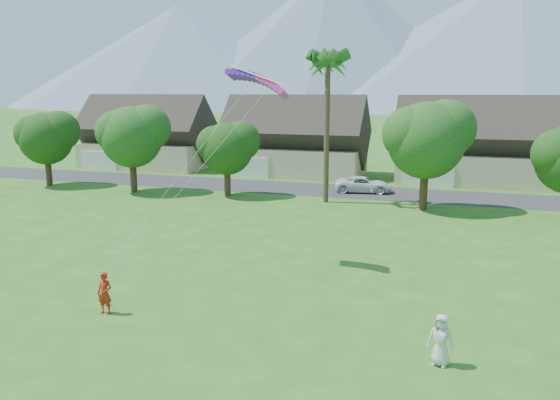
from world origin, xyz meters
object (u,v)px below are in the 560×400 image
at_px(kite_flyer, 105,293).
at_px(watcher, 441,340).
at_px(parafoil_kite, 259,79).
at_px(parked_car, 363,185).

bearing_deg(kite_flyer, watcher, -3.99).
bearing_deg(kite_flyer, parafoil_kite, 63.64).
xyz_separation_m(parked_car, parafoil_kite, (-1.82, -22.71, 9.09)).
bearing_deg(kite_flyer, parked_car, 76.77).
xyz_separation_m(kite_flyer, watcher, (13.52, -0.18, 0.01)).
distance_m(watcher, parafoil_kite, 15.95).
distance_m(parked_car, parafoil_kite, 24.53).
relative_size(parked_car, parafoil_kite, 1.50).
height_order(watcher, parked_car, watcher).
height_order(parked_car, parafoil_kite, parafoil_kite).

